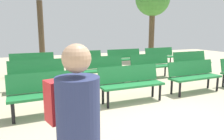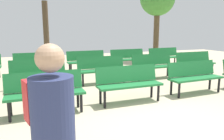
% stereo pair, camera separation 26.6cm
% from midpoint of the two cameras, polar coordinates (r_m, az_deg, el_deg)
% --- Properties ---
extents(ground_plane, '(24.58, 24.58, 0.00)m').
position_cam_midpoint_polar(ground_plane, '(4.25, 16.57, -14.22)').
color(ground_plane, '#BCAD8E').
extents(bench_r0_c1, '(1.61, 0.50, 0.87)m').
position_cam_midpoint_polar(bench_r0_c1, '(4.75, -15.46, -5.04)').
color(bench_r0_c1, '#1E7238').
rests_on(bench_r0_c1, ground_plane).
extents(bench_r0_c2, '(1.60, 0.48, 0.87)m').
position_cam_midpoint_polar(bench_r0_c2, '(5.34, 5.82, -3.01)').
color(bench_r0_c2, '#1E7238').
rests_on(bench_r0_c2, ground_plane).
extents(bench_r0_c3, '(1.62, 0.54, 0.87)m').
position_cam_midpoint_polar(bench_r0_c3, '(6.51, 21.79, -1.25)').
color(bench_r0_c3, '#1E7238').
rests_on(bench_r0_c3, ground_plane).
extents(bench_r1_c1, '(1.61, 0.52, 0.87)m').
position_cam_midpoint_polar(bench_r1_c1, '(6.78, -17.65, -0.54)').
color(bench_r1_c1, '#1E7238').
rests_on(bench_r1_c1, ground_plane).
extents(bench_r1_c2, '(1.60, 0.49, 0.87)m').
position_cam_midpoint_polar(bench_r1_c2, '(7.19, -1.61, 0.56)').
color(bench_r1_c2, '#1E7238').
rests_on(bench_r1_c2, ground_plane).
extents(bench_r1_c3, '(1.61, 0.52, 0.87)m').
position_cam_midpoint_polar(bench_r1_c3, '(8.04, 11.65, 1.41)').
color(bench_r1_c3, '#1E7238').
rests_on(bench_r1_c3, ground_plane).
extents(bench_r1_c4, '(1.61, 0.50, 0.87)m').
position_cam_midpoint_polar(bench_r1_c4, '(9.28, 21.59, 2.09)').
color(bench_r1_c4, '#1E7238').
rests_on(bench_r1_c4, ground_plane).
extents(bench_r2_c1, '(1.60, 0.49, 0.87)m').
position_cam_midpoint_polar(bench_r2_c1, '(8.80, -18.49, 1.86)').
color(bench_r2_c1, '#1E7238').
rests_on(bench_r2_c1, ground_plane).
extents(bench_r2_c2, '(1.61, 0.52, 0.87)m').
position_cam_midpoint_polar(bench_r2_c2, '(9.12, -5.86, 2.64)').
color(bench_r2_c2, '#1E7238').
rests_on(bench_r2_c2, ground_plane).
extents(bench_r2_c3, '(1.61, 0.51, 0.87)m').
position_cam_midpoint_polar(bench_r2_c3, '(9.84, 5.02, 3.23)').
color(bench_r2_c3, '#1E7238').
rests_on(bench_r2_c3, ground_plane).
extents(bench_r2_c4, '(1.62, 0.56, 0.87)m').
position_cam_midpoint_polar(bench_r2_c4, '(10.87, 14.23, 3.64)').
color(bench_r2_c4, '#1E7238').
rests_on(bench_r2_c4, ground_plane).
extents(tree_1, '(0.30, 0.30, 3.23)m').
position_cam_midpoint_polar(tree_1, '(12.33, -16.24, 9.50)').
color(tree_1, '#4C3A28').
rests_on(tree_1, ground_plane).
extents(tree_2, '(1.89, 1.89, 4.37)m').
position_cam_midpoint_polar(tree_2, '(12.68, 12.41, 17.54)').
color(tree_2, brown).
rests_on(tree_2, ground_plane).
extents(visitor_with_backpack, '(0.43, 0.58, 1.65)m').
position_cam_midpoint_polar(visitor_with_backpack, '(1.86, -11.25, -15.64)').
color(visitor_with_backpack, navy).
rests_on(visitor_with_backpack, ground_plane).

